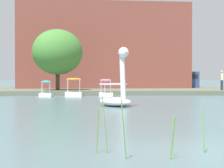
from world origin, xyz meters
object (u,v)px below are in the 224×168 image
(pedal_boat_pink, at_px, (106,91))
(tree_broadleaf_behind_dock, at_px, (58,52))
(swan_boat, at_px, (116,94))
(pedal_boat_orange, at_px, (74,91))
(person_on_path, at_px, (222,79))
(parked_van, at_px, (178,79))
(pedal_boat_cyan, at_px, (46,92))

(pedal_boat_pink, height_order, tree_broadleaf_behind_dock, tree_broadleaf_behind_dock)
(swan_boat, bearing_deg, pedal_boat_orange, 101.37)
(pedal_boat_pink, distance_m, tree_broadleaf_behind_dock, 7.14)
(pedal_boat_pink, height_order, person_on_path, person_on_path)
(tree_broadleaf_behind_dock, distance_m, parked_van, 16.66)
(tree_broadleaf_behind_dock, bearing_deg, swan_boat, -76.39)
(swan_boat, bearing_deg, pedal_boat_pink, 89.77)
(person_on_path, bearing_deg, pedal_boat_cyan, -166.09)
(tree_broadleaf_behind_dock, xyz_separation_m, person_on_path, (15.50, -0.54, -2.57))
(swan_boat, height_order, parked_van, swan_boat)
(pedal_boat_cyan, bearing_deg, parked_van, 44.88)
(pedal_boat_pink, relative_size, tree_broadleaf_behind_dock, 0.29)
(parked_van, bearing_deg, pedal_boat_orange, -130.47)
(pedal_boat_orange, bearing_deg, parked_van, 49.53)
(person_on_path, bearing_deg, tree_broadleaf_behind_dock, 178.00)
(person_on_path, distance_m, parked_van, 10.27)
(swan_boat, bearing_deg, tree_broadleaf_behind_dock, 103.61)
(person_on_path, relative_size, parked_van, 0.39)
(pedal_boat_pink, relative_size, pedal_boat_cyan, 1.06)
(pedal_boat_cyan, xyz_separation_m, parked_van, (14.14, 14.08, 1.02))
(swan_boat, relative_size, tree_broadleaf_behind_dock, 0.48)
(swan_boat, distance_m, tree_broadleaf_behind_dock, 18.31)
(pedal_boat_pink, height_order, pedal_boat_cyan, pedal_boat_pink)
(swan_boat, xyz_separation_m, pedal_boat_orange, (-2.64, 13.15, -0.17))
(person_on_path, bearing_deg, pedal_boat_orange, -164.68)
(pedal_boat_pink, bearing_deg, tree_broadleaf_behind_dock, 133.66)
(swan_boat, xyz_separation_m, parked_van, (9.19, 27.02, 0.77))
(pedal_boat_cyan, relative_size, tree_broadleaf_behind_dock, 0.27)
(pedal_boat_cyan, xyz_separation_m, tree_broadleaf_behind_dock, (0.71, 4.56, 3.58))
(swan_boat, bearing_deg, pedal_boat_cyan, 110.92)
(pedal_boat_cyan, distance_m, tree_broadleaf_behind_dock, 5.84)
(swan_boat, relative_size, pedal_boat_pink, 1.66)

